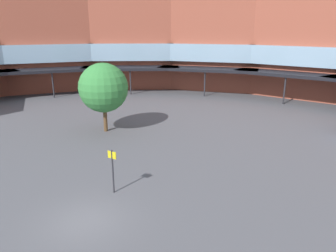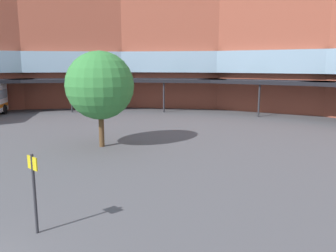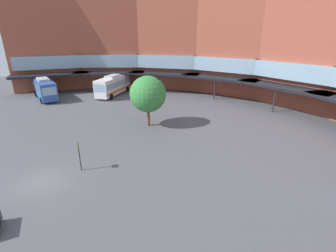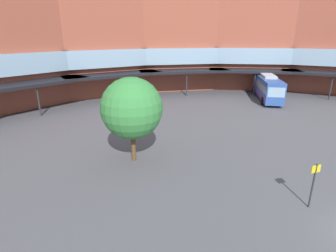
# 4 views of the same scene
# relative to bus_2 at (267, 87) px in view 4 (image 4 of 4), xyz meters

# --- Properties ---
(station_building) EXTENTS (85.70, 42.09, 18.51)m
(station_building) POSITION_rel_bus_2_xyz_m (-19.96, 3.23, 6.95)
(station_building) COLOR #9E4C38
(station_building) RESTS_ON ground
(bus_2) EXTENTS (9.26, 10.49, 3.67)m
(bus_2) POSITION_rel_bus_2_xyz_m (0.00, 0.00, 0.00)
(bus_2) COLOR #2D519E
(bus_2) RESTS_ON ground
(plaza_tree) EXTENTS (4.61, 4.61, 6.53)m
(plaza_tree) POSITION_rel_bus_2_xyz_m (-26.03, -8.88, 2.36)
(plaza_tree) COLOR brown
(plaza_tree) RESTS_ON ground
(stop_sign_post) EXTENTS (0.59, 0.18, 2.75)m
(stop_sign_post) POSITION_rel_bus_2_xyz_m (-19.93, -19.59, -0.18)
(stop_sign_post) COLOR #2D2D33
(stop_sign_post) RESTS_ON ground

